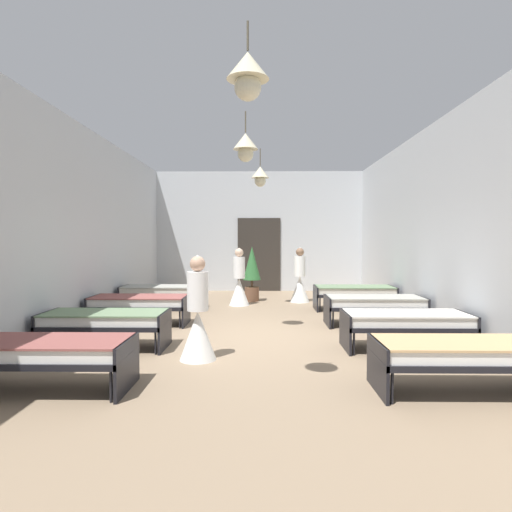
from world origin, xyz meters
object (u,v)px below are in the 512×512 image
Objects in this scene: nurse_far_aisle at (300,283)px; potted_plant at (252,270)px; bed_right_row_1 at (406,321)px; bed_left_row_3 at (162,291)px; bed_left_row_1 at (105,320)px; bed_left_row_2 at (140,303)px; bed_right_row_2 at (374,303)px; bed_left_row_0 at (45,352)px; bed_right_row_3 at (354,292)px; nurse_mid_aisle at (239,285)px; bed_right_row_0 at (462,353)px; nurse_near_aisle at (198,323)px.

potted_plant is at bearing 78.60° from nurse_far_aisle.
bed_right_row_1 and bed_left_row_3 have the same top height.
bed_left_row_3 is at bearing 90.00° from bed_left_row_1.
bed_right_row_1 is 1.00× the size of bed_left_row_2.
bed_left_row_0 is at bearing -140.82° from bed_right_row_2.
potted_plant reaches higher than bed_left_row_1.
bed_left_row_2 is (0.00, 1.90, 0.00)m from bed_left_row_1.
potted_plant is at bearing 149.46° from bed_right_row_3.
nurse_far_aisle is at bearing -48.89° from nurse_mid_aisle.
bed_left_row_1 is 1.90m from bed_left_row_2.
bed_right_row_2 is 3.82m from nurse_mid_aisle.
bed_left_row_2 is at bearing 129.09° from nurse_far_aisle.
bed_right_row_1 is (4.66, 0.00, 0.00)m from bed_left_row_1.
bed_right_row_2 is at bearing 0.00° from bed_left_row_2.
bed_left_row_2 is 4.71m from nurse_far_aisle.
bed_right_row_2 is (0.00, 1.90, 0.00)m from bed_right_row_1.
bed_right_row_0 is at bearing -90.00° from bed_right_row_1.
bed_right_row_3 is (4.66, 1.90, 0.00)m from bed_left_row_2.
bed_right_row_3 is at bearing -83.54° from nurse_mid_aisle.
bed_left_row_3 and bed_right_row_3 have the same top height.
bed_right_row_2 and bed_left_row_3 have the same top height.
bed_left_row_3 is at bearing 140.82° from bed_right_row_1.
bed_right_row_2 is at bearing -112.48° from nurse_mid_aisle.
nurse_mid_aisle is at bearing -23.82° from nurse_near_aisle.
bed_right_row_2 is (4.66, 3.80, 0.00)m from bed_left_row_0.
bed_right_row_2 is at bearing 90.00° from bed_right_row_1.
bed_right_row_1 is 6.01m from bed_left_row_3.
nurse_mid_aisle is (-2.81, 0.68, 0.09)m from bed_right_row_3.
nurse_far_aisle is (3.46, 3.20, 0.09)m from bed_left_row_2.
bed_left_row_1 and bed_right_row_2 have the same top height.
bed_right_row_3 is 1.28× the size of nurse_near_aisle.
bed_right_row_3 is at bearing -30.54° from potted_plant.
bed_left_row_0 is 6.64m from nurse_mid_aisle.
bed_left_row_3 is (0.00, 3.80, 0.00)m from bed_left_row_1.
bed_right_row_0 and bed_right_row_2 have the same top height.
bed_left_row_1 is 6.01m from bed_right_row_3.
bed_right_row_1 is 1.28× the size of nurse_mid_aisle.
bed_left_row_2 is 1.00× the size of bed_right_row_2.
bed_left_row_0 is 1.90m from bed_left_row_1.
bed_left_row_2 is at bearing -122.57° from potted_plant.
bed_left_row_2 and bed_right_row_2 have the same top height.
nurse_mid_aisle is (-2.81, 6.38, 0.09)m from bed_right_row_0.
bed_right_row_0 and bed_left_row_2 have the same top height.
potted_plant is (2.16, 5.28, 0.43)m from bed_left_row_1.
bed_right_row_1 and bed_right_row_2 have the same top height.
nurse_near_aisle is 0.99× the size of potted_plant.
bed_left_row_0 is 2.00m from nurse_near_aisle.
nurse_near_aisle is at bearing -58.61° from bed_left_row_2.
nurse_near_aisle is at bearing 39.81° from bed_left_row_0.
bed_right_row_0 is at bearing -132.62° from nurse_near_aisle.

